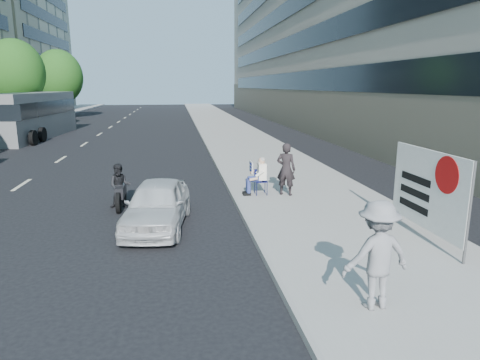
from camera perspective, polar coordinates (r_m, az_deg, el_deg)
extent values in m
plane|color=black|center=(10.21, -5.58, -9.57)|extent=(160.00, 160.00, 0.00)
cube|color=gray|center=(30.02, 0.04, 5.33)|extent=(5.00, 120.00, 0.15)
cube|color=gray|center=(45.39, 15.09, 19.93)|extent=(14.00, 70.00, 20.00)
cylinder|color=#382616|center=(41.69, -27.33, 7.92)|extent=(0.30, 0.30, 2.97)
ellipsoid|color=#194612|center=(41.64, -27.81, 12.58)|extent=(4.80, 4.80, 5.52)
cylinder|color=#382616|center=(55.13, -22.71, 8.95)|extent=(0.30, 0.30, 2.62)
ellipsoid|color=#194612|center=(55.09, -23.02, 12.55)|extent=(5.40, 5.40, 6.21)
cylinder|color=#11134D|center=(14.51, 2.25, -1.26)|extent=(0.02, 0.02, 0.45)
cylinder|color=#11134D|center=(14.58, 3.64, -1.21)|extent=(0.02, 0.02, 0.45)
cylinder|color=#11134D|center=(14.85, 1.99, -0.93)|extent=(0.02, 0.02, 0.45)
cylinder|color=#11134D|center=(14.92, 3.35, -0.88)|extent=(0.02, 0.02, 0.45)
cube|color=#11134D|center=(14.66, 2.81, -0.16)|extent=(0.40, 0.40, 0.03)
cube|color=#11134D|center=(14.80, 2.68, 0.70)|extent=(0.40, 0.02, 0.40)
cylinder|color=navy|center=(14.50, 2.04, 0.06)|extent=(0.44, 0.17, 0.17)
cylinder|color=navy|center=(14.52, 1.18, -0.86)|extent=(0.14, 0.14, 0.46)
cube|color=black|center=(14.57, 0.94, -1.90)|extent=(0.26, 0.11, 0.10)
cylinder|color=navy|center=(14.69, 1.90, 0.22)|extent=(0.44, 0.17, 0.17)
cylinder|color=navy|center=(14.71, 1.05, -0.68)|extent=(0.14, 0.14, 0.46)
cube|color=black|center=(14.76, 0.82, -1.71)|extent=(0.26, 0.11, 0.10)
cube|color=white|center=(14.59, 2.91, 1.17)|extent=(0.26, 0.42, 0.56)
sphere|color=tan|center=(14.52, 2.92, 2.60)|extent=(0.23, 0.23, 0.23)
ellipsoid|color=gray|center=(14.52, 3.00, 2.72)|extent=(0.22, 0.24, 0.19)
ellipsoid|color=gray|center=(14.52, 2.61, 2.32)|extent=(0.10, 0.14, 0.13)
cylinder|color=white|center=(14.34, 2.62, 0.85)|extent=(0.30, 0.10, 0.25)
cylinder|color=tan|center=(14.34, 1.83, 0.12)|extent=(0.29, 0.09, 0.14)
cylinder|color=white|center=(14.82, 2.44, 1.43)|extent=(0.26, 0.20, 0.32)
cylinder|color=tan|center=(14.95, 1.85, 1.14)|extent=(0.30, 0.21, 0.18)
cube|color=white|center=(15.06, 1.49, 1.73)|extent=(0.03, 0.55, 0.40)
imported|color=gray|center=(7.53, 17.79, -9.49)|extent=(1.28, 0.83, 1.86)
imported|color=black|center=(14.59, 6.15, 1.45)|extent=(0.78, 0.69, 1.79)
cylinder|color=#4C4C4C|center=(9.97, 28.25, -3.99)|extent=(0.06, 0.06, 2.20)
cylinder|color=#4C4C4C|center=(12.41, 20.09, -0.24)|extent=(0.06, 0.06, 2.20)
cube|color=white|center=(11.11, 23.70, -1.17)|extent=(0.04, 3.00, 1.90)
cylinder|color=#A50C0C|center=(10.43, 25.84, 0.60)|extent=(0.01, 0.84, 0.84)
cube|color=black|center=(11.48, 22.35, 0.13)|extent=(0.01, 1.30, 0.18)
cube|color=black|center=(11.56, 22.21, -1.57)|extent=(0.01, 1.30, 0.18)
cube|color=black|center=(11.64, 22.07, -3.24)|extent=(0.01, 1.30, 0.18)
imported|color=silver|center=(11.90, -10.99, -3.19)|extent=(2.04, 4.00, 1.31)
cylinder|color=black|center=(13.57, -15.90, -2.95)|extent=(0.13, 0.64, 0.64)
cylinder|color=black|center=(14.92, -15.24, -1.53)|extent=(0.13, 0.64, 0.64)
cube|color=black|center=(14.19, -15.61, -1.31)|extent=(0.27, 1.20, 0.35)
imported|color=black|center=(14.05, -15.70, -0.76)|extent=(0.70, 0.55, 1.42)
cube|color=slate|center=(35.45, -25.85, 7.76)|extent=(3.33, 12.14, 3.30)
cube|color=black|center=(35.81, -27.89, 8.48)|extent=(0.86, 11.48, 1.00)
cube|color=black|center=(35.06, -23.93, 8.80)|extent=(0.86, 11.48, 1.00)
cube|color=black|center=(29.72, -29.32, 7.80)|extent=(2.40, 0.23, 1.00)
cylinder|color=black|center=(30.89, -25.84, 5.09)|extent=(0.32, 1.01, 1.00)
cylinder|color=black|center=(33.58, -28.94, 5.28)|extent=(0.32, 1.01, 1.00)
cylinder|color=black|center=(32.79, -24.83, 5.54)|extent=(0.32, 1.01, 1.00)
cylinder|color=black|center=(39.23, -25.96, 6.40)|extent=(0.32, 1.01, 1.00)
cylinder|color=black|center=(38.56, -22.39, 6.63)|extent=(0.32, 1.01, 1.00)
cylinder|color=black|center=(40.66, -25.34, 6.63)|extent=(0.32, 1.01, 1.00)
cylinder|color=black|center=(40.02, -21.89, 6.85)|extent=(0.32, 1.01, 1.00)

